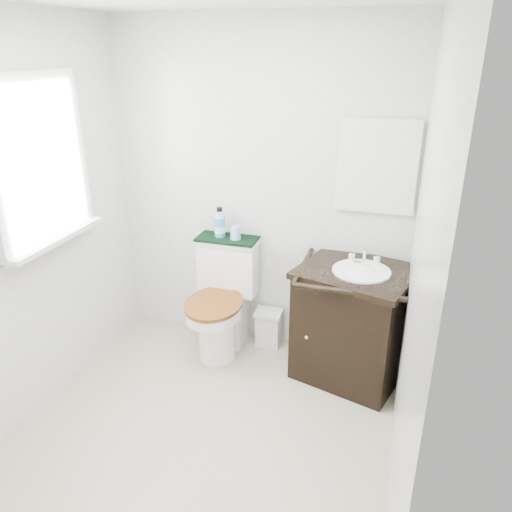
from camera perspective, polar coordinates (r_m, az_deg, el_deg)
The scene contains 14 objects.
floor at distance 3.23m, azimuth -6.16°, elevation -19.83°, with size 2.40×2.40×0.00m, color #A69F85.
wall_back at distance 3.64m, azimuth 0.37°, elevation 7.22°, with size 2.40×2.40×0.00m, color silver.
wall_front at distance 1.70m, azimuth -24.30°, elevation -14.84°, with size 2.40×2.40×0.00m, color silver.
wall_left at distance 3.17m, azimuth -25.83°, elevation 2.46°, with size 2.40×2.40×0.00m, color silver.
wall_right at distance 2.37m, azimuth 17.85°, elevation -2.72°, with size 2.40×2.40×0.00m, color silver.
window at distance 3.24m, azimuth -23.60°, elevation 9.74°, with size 0.02×0.70×0.90m, color white.
mirror at distance 3.42m, azimuth 13.66°, elevation 9.88°, with size 0.50×0.02×0.60m, color silver.
toilet at distance 3.81m, azimuth -3.79°, elevation -5.56°, with size 0.46×0.65×0.85m.
vanity at distance 3.53m, azimuth 11.03°, elevation -7.25°, with size 0.87×0.80×0.92m.
trash_bin at distance 3.94m, azimuth 1.43°, elevation -8.16°, with size 0.21×0.17×0.29m.
towel at distance 3.71m, azimuth -3.31°, elevation 1.99°, with size 0.45×0.22×0.02m, color black.
mouthwash_bottle at distance 3.70m, azimuth -4.16°, elevation 3.75°, with size 0.08×0.08×0.22m.
cup at distance 3.66m, azimuth -2.36°, elevation 2.69°, with size 0.08×0.08×0.10m, color #81A8D3.
soap_bar at distance 3.45m, azimuth 11.53°, elevation -0.70°, with size 0.07×0.04×0.02m, color #176570.
Camera 1 is at (1.00, -2.16, 2.18)m, focal length 35.00 mm.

